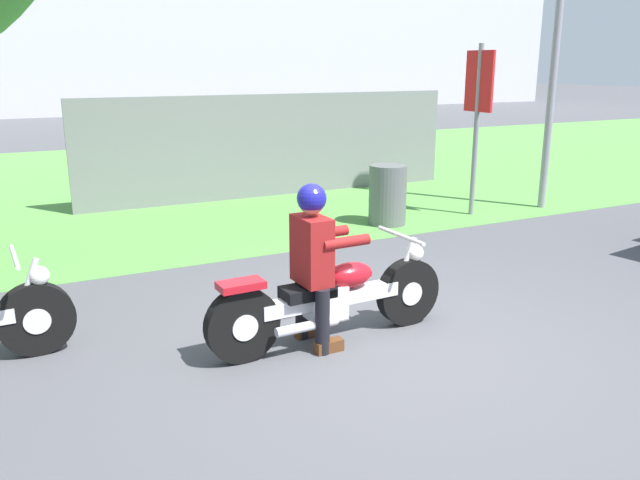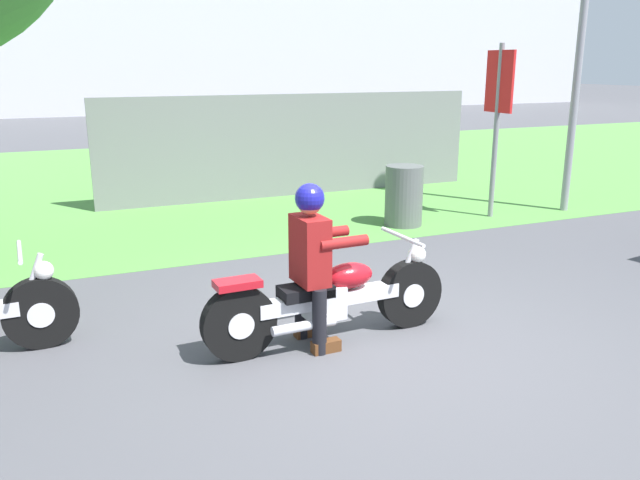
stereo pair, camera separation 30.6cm
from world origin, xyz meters
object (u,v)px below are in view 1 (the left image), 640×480
object	(u,v)px
trash_can	(388,195)
rider_lead	(314,253)
motorcycle_lead	(332,299)
sign_banner	(478,103)

from	to	relation	value
trash_can	rider_lead	bearing A→B (deg)	-130.83
motorcycle_lead	trash_can	world-z (taller)	trash_can
sign_banner	trash_can	bearing A→B (deg)	177.67
trash_can	motorcycle_lead	bearing A→B (deg)	-129.14
motorcycle_lead	trash_can	distance (m)	4.29
trash_can	sign_banner	bearing A→B (deg)	-2.33
rider_lead	motorcycle_lead	bearing A→B (deg)	-0.86
motorcycle_lead	rider_lead	distance (m)	0.46
rider_lead	sign_banner	size ratio (longest dim) A/B	0.53
motorcycle_lead	rider_lead	xyz separation A→B (m)	(-0.17, -0.00, 0.43)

